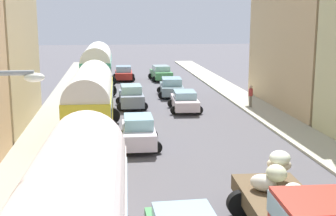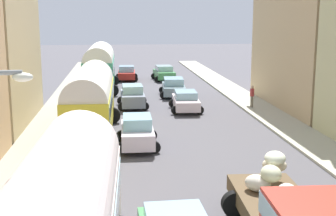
{
  "view_description": "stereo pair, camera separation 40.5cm",
  "coord_description": "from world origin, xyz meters",
  "px_view_note": "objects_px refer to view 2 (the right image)",
  "views": [
    {
      "loc": [
        -3.47,
        -5.79,
        6.76
      ],
      "look_at": [
        0.0,
        21.85,
        1.21
      ],
      "focal_mm": 50.11,
      "sensor_mm": 36.0,
      "label": 1
    },
    {
      "loc": [
        -3.07,
        -5.84,
        6.76
      ],
      "look_at": [
        0.0,
        21.85,
        1.21
      ],
      "focal_mm": 50.11,
      "sensor_mm": 36.0,
      "label": 2
    }
  ],
  "objects_px": {
    "car_2": "(164,73)",
    "car_6": "(127,73)",
    "car_1": "(173,87)",
    "parked_bus_2": "(100,65)",
    "car_5": "(132,96)",
    "car_4": "(137,132)",
    "car_0": "(186,101)",
    "cargo_truck_0": "(293,215)",
    "pedestrian_1": "(252,95)",
    "parked_bus_1": "(91,99)"
  },
  "relations": [
    {
      "from": "car_2",
      "to": "car_6",
      "type": "distance_m",
      "value": 3.92
    },
    {
      "from": "car_1",
      "to": "car_6",
      "type": "height_order",
      "value": "car_1"
    },
    {
      "from": "parked_bus_2",
      "to": "car_5",
      "type": "bearing_deg",
      "value": -71.84
    },
    {
      "from": "car_4",
      "to": "car_6",
      "type": "height_order",
      "value": "car_4"
    },
    {
      "from": "parked_bus_2",
      "to": "car_5",
      "type": "height_order",
      "value": "parked_bus_2"
    },
    {
      "from": "parked_bus_2",
      "to": "car_6",
      "type": "relative_size",
      "value": 2.63
    },
    {
      "from": "car_0",
      "to": "car_6",
      "type": "distance_m",
      "value": 16.86
    },
    {
      "from": "cargo_truck_0",
      "to": "car_2",
      "type": "bearing_deg",
      "value": 89.88
    },
    {
      "from": "parked_bus_2",
      "to": "car_2",
      "type": "distance_m",
      "value": 9.23
    },
    {
      "from": "parked_bus_2",
      "to": "cargo_truck_0",
      "type": "xyz_separation_m",
      "value": [
        6.37,
        -30.36,
        -1.11
      ]
    },
    {
      "from": "parked_bus_2",
      "to": "car_2",
      "type": "bearing_deg",
      "value": 44.9
    },
    {
      "from": "cargo_truck_0",
      "to": "pedestrian_1",
      "type": "height_order",
      "value": "cargo_truck_0"
    },
    {
      "from": "car_1",
      "to": "car_5",
      "type": "height_order",
      "value": "car_5"
    },
    {
      "from": "cargo_truck_0",
      "to": "car_5",
      "type": "relative_size",
      "value": 1.67
    },
    {
      "from": "car_2",
      "to": "pedestrian_1",
      "type": "distance_m",
      "value": 16.74
    },
    {
      "from": "parked_bus_1",
      "to": "car_4",
      "type": "height_order",
      "value": "parked_bus_1"
    },
    {
      "from": "cargo_truck_0",
      "to": "car_0",
      "type": "bearing_deg",
      "value": 90.01
    },
    {
      "from": "parked_bus_1",
      "to": "cargo_truck_0",
      "type": "bearing_deg",
      "value": -66.01
    },
    {
      "from": "car_5",
      "to": "pedestrian_1",
      "type": "bearing_deg",
      "value": -10.47
    },
    {
      "from": "car_0",
      "to": "car_4",
      "type": "height_order",
      "value": "car_4"
    },
    {
      "from": "car_4",
      "to": "car_6",
      "type": "distance_m",
      "value": 25.43
    },
    {
      "from": "cargo_truck_0",
      "to": "car_4",
      "type": "height_order",
      "value": "cargo_truck_0"
    },
    {
      "from": "parked_bus_2",
      "to": "car_6",
      "type": "height_order",
      "value": "parked_bus_2"
    },
    {
      "from": "pedestrian_1",
      "to": "car_0",
      "type": "bearing_deg",
      "value": -178.99
    },
    {
      "from": "parked_bus_1",
      "to": "car_2",
      "type": "height_order",
      "value": "parked_bus_1"
    },
    {
      "from": "cargo_truck_0",
      "to": "car_5",
      "type": "height_order",
      "value": "cargo_truck_0"
    },
    {
      "from": "parked_bus_2",
      "to": "car_4",
      "type": "distance_m",
      "value": 18.93
    },
    {
      "from": "car_1",
      "to": "car_6",
      "type": "xyz_separation_m",
      "value": [
        -3.71,
        10.15,
        -0.01
      ]
    },
    {
      "from": "cargo_truck_0",
      "to": "car_0",
      "type": "height_order",
      "value": "cargo_truck_0"
    },
    {
      "from": "car_0",
      "to": "car_1",
      "type": "bearing_deg",
      "value": 91.03
    },
    {
      "from": "cargo_truck_0",
      "to": "car_6",
      "type": "xyz_separation_m",
      "value": [
        -3.83,
        37.09,
        -0.45
      ]
    },
    {
      "from": "car_1",
      "to": "pedestrian_1",
      "type": "height_order",
      "value": "pedestrian_1"
    },
    {
      "from": "pedestrian_1",
      "to": "cargo_truck_0",
      "type": "bearing_deg",
      "value": -103.24
    },
    {
      "from": "cargo_truck_0",
      "to": "car_1",
      "type": "distance_m",
      "value": 26.94
    },
    {
      "from": "car_4",
      "to": "car_5",
      "type": "height_order",
      "value": "car_5"
    },
    {
      "from": "car_0",
      "to": "pedestrian_1",
      "type": "relative_size",
      "value": 2.4
    },
    {
      "from": "parked_bus_1",
      "to": "car_5",
      "type": "xyz_separation_m",
      "value": [
        2.61,
        8.08,
        -1.31
      ]
    },
    {
      "from": "car_0",
      "to": "car_4",
      "type": "xyz_separation_m",
      "value": [
        -3.88,
        -9.02,
        0.09
      ]
    },
    {
      "from": "car_5",
      "to": "car_2",
      "type": "bearing_deg",
      "value": 75.18
    },
    {
      "from": "car_5",
      "to": "pedestrian_1",
      "type": "distance_m",
      "value": 8.77
    },
    {
      "from": "pedestrian_1",
      "to": "parked_bus_2",
      "type": "bearing_deg",
      "value": 139.52
    },
    {
      "from": "car_2",
      "to": "parked_bus_1",
      "type": "bearing_deg",
      "value": -105.94
    },
    {
      "from": "car_0",
      "to": "car_2",
      "type": "relative_size",
      "value": 0.98
    },
    {
      "from": "parked_bus_1",
      "to": "car_0",
      "type": "relative_size",
      "value": 2.38
    },
    {
      "from": "parked_bus_2",
      "to": "pedestrian_1",
      "type": "bearing_deg",
      "value": -40.48
    },
    {
      "from": "cargo_truck_0",
      "to": "car_1",
      "type": "xyz_separation_m",
      "value": [
        -0.12,
        26.94,
        -0.43
      ]
    },
    {
      "from": "car_6",
      "to": "car_0",
      "type": "bearing_deg",
      "value": -76.88
    },
    {
      "from": "parked_bus_2",
      "to": "pedestrian_1",
      "type": "xyz_separation_m",
      "value": [
        11.25,
        -9.61,
        -1.29
      ]
    },
    {
      "from": "car_4",
      "to": "car_5",
      "type": "relative_size",
      "value": 0.98
    },
    {
      "from": "car_4",
      "to": "cargo_truck_0",
      "type": "bearing_deg",
      "value": -71.58
    }
  ]
}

